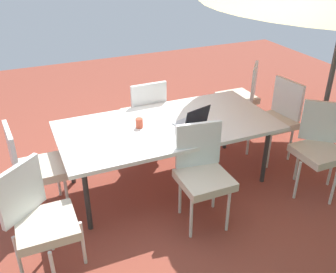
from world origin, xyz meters
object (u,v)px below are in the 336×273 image
Objects in this scene: dining_table at (168,128)px; chair_west at (276,116)px; chair_southwest at (242,94)px; laptop at (193,121)px; chair_northeast at (39,217)px; chair_northwest at (320,145)px; chair_south at (145,113)px; cup at (139,123)px; chair_east at (33,166)px; chair_north at (203,171)px.

chair_west reaches higher than dining_table.
chair_southwest reaches higher than laptop.
chair_northeast is 2.85m from chair_northwest.
chair_south is (-1.44, -1.51, 0.00)m from chair_northeast.
chair_northeast reaches higher than cup.
chair_northwest is at bearing 135.52° from laptop.
dining_table is 2.33× the size of chair_east.
chair_north and chair_southwest have the same top height.
chair_south is at bearing -68.20° from chair_east.
chair_north is at bearing 90.48° from chair_south.
chair_west is 1.75m from cup.
chair_south and chair_west have the same top height.
chair_northwest reaches higher than cup.
dining_table is at bearing -96.79° from chair_west.
chair_northeast is (1.48, 0.07, 0.00)m from chair_north.
chair_southwest is at bearing -179.72° from chair_south.
chair_east is 1.00× the size of chair_west.
chair_west is at bearing 38.93° from chair_southwest.
dining_table is 1.63m from chair_northeast.
chair_west is 1.23m from laptop.
dining_table is 0.32m from cup.
chair_east reaches higher than dining_table.
dining_table is at bearing 102.94° from chair_north.
laptop is at bearing 162.99° from cup.
chair_east is 2.61× the size of laptop.
chair_north is at bearing 56.44° from laptop.
chair_south is at bearing 173.61° from chair_northwest.
laptop is at bearing 103.38° from chair_south.
chair_east and chair_north have the same top height.
laptop is at bearing -14.10° from chair_southwest.
cup reaches higher than dining_table.
chair_south is (0.04, -1.43, 0.00)m from chair_north.
chair_west is at bearing 151.56° from chair_south.
chair_south is at bearing -91.73° from laptop.
laptop is 3.76× the size of cup.
chair_west is at bearing 35.31° from chair_north.
dining_table is 1.65m from chair_southwest.
chair_northeast is at bearing 5.09° from laptop.
cup is at bearing -93.93° from chair_east.
chair_northeast is at bearing -139.44° from chair_northwest.
chair_north is at bearing -37.76° from chair_northeast.
chair_west is at bearing -95.43° from chair_east.
laptop is at bearing -99.98° from chair_east.
chair_southwest is 1.91m from cup.
dining_table is 2.33× the size of chair_northeast.
chair_southwest is at bearing -157.39° from cup.
chair_east is at bearing -21.39° from laptop.
chair_southwest is at bearing 55.05° from chair_north.
chair_southwest reaches higher than dining_table.
laptop is at bearing -91.48° from chair_west.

